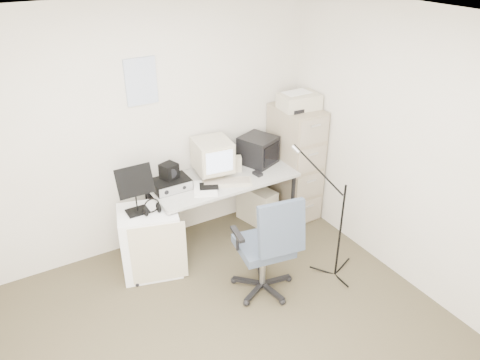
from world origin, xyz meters
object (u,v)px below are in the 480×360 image
filing_cabinet (295,162)px  side_cart (150,241)px  office_chair (263,244)px  desk (223,207)px

filing_cabinet → side_cart: (-1.83, -0.19, -0.31)m
office_chair → side_cart: 1.12m
desk → office_chair: (-0.10, -0.94, 0.15)m
side_cart → office_chair: bearing=-29.6°
office_chair → filing_cabinet: bearing=52.3°
office_chair → side_cart: bearing=144.4°
desk → side_cart: bearing=-169.9°
filing_cabinet → desk: size_ratio=0.87×
desk → side_cart: 0.90m
desk → office_chair: 0.96m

